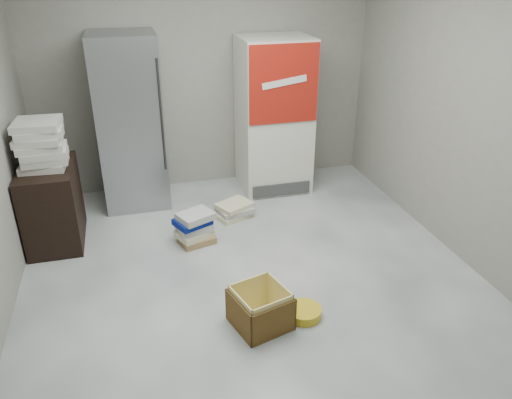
{
  "coord_description": "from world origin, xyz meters",
  "views": [
    {
      "loc": [
        -0.93,
        -3.34,
        2.6
      ],
      "look_at": [
        0.15,
        0.7,
        0.55
      ],
      "focal_mm": 35.0,
      "sensor_mm": 36.0,
      "label": 1
    }
  ],
  "objects_px": {
    "coke_cooler": "(274,116)",
    "cardboard_box": "(260,310)",
    "steel_fridge": "(130,123)",
    "phonebook_stack_main": "(195,228)",
    "wood_shelf": "(53,205)"
  },
  "relations": [
    {
      "from": "steel_fridge",
      "to": "cardboard_box",
      "type": "bearing_deg",
      "value": -72.21
    },
    {
      "from": "coke_cooler",
      "to": "phonebook_stack_main",
      "type": "bearing_deg",
      "value": -135.67
    },
    {
      "from": "steel_fridge",
      "to": "wood_shelf",
      "type": "distance_m",
      "value": 1.23
    },
    {
      "from": "coke_cooler",
      "to": "wood_shelf",
      "type": "height_order",
      "value": "coke_cooler"
    },
    {
      "from": "wood_shelf",
      "to": "cardboard_box",
      "type": "distance_m",
      "value": 2.42
    },
    {
      "from": "wood_shelf",
      "to": "cardboard_box",
      "type": "relative_size",
      "value": 1.62
    },
    {
      "from": "steel_fridge",
      "to": "phonebook_stack_main",
      "type": "bearing_deg",
      "value": -66.11
    },
    {
      "from": "coke_cooler",
      "to": "cardboard_box",
      "type": "distance_m",
      "value": 2.74
    },
    {
      "from": "steel_fridge",
      "to": "cardboard_box",
      "type": "xyz_separation_m",
      "value": [
        0.8,
        -2.5,
        -0.82
      ]
    },
    {
      "from": "cardboard_box",
      "to": "phonebook_stack_main",
      "type": "bearing_deg",
      "value": 86.26
    },
    {
      "from": "steel_fridge",
      "to": "cardboard_box",
      "type": "relative_size",
      "value": 3.84
    },
    {
      "from": "coke_cooler",
      "to": "phonebook_stack_main",
      "type": "relative_size",
      "value": 4.11
    },
    {
      "from": "wood_shelf",
      "to": "phonebook_stack_main",
      "type": "bearing_deg",
      "value": -16.69
    },
    {
      "from": "cardboard_box",
      "to": "coke_cooler",
      "type": "bearing_deg",
      "value": 55.02
    },
    {
      "from": "wood_shelf",
      "to": "phonebook_stack_main",
      "type": "xyz_separation_m",
      "value": [
        1.33,
        -0.4,
        -0.23
      ]
    }
  ]
}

